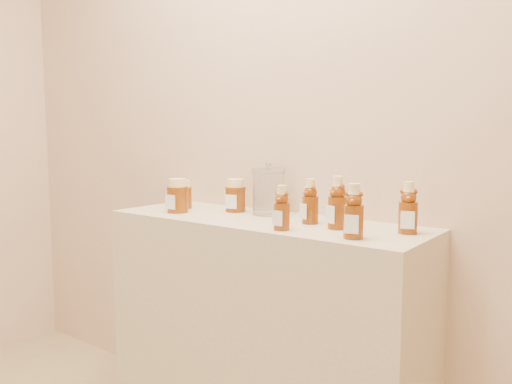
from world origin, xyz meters
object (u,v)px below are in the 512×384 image
Objects in this scene: bear_bottle_back_left at (310,198)px; glass_canister at (268,189)px; display_table at (262,339)px; bear_bottle_front_left at (282,205)px; honey_jar_left at (183,194)px.

glass_canister is (-0.23, 0.07, 0.01)m from bear_bottle_back_left.
bear_bottle_front_left is at bearing -36.81° from display_table.
display_table is at bearing -66.97° from glass_canister.
honey_jar_left is 0.39m from glass_canister.
bear_bottle_front_left is 0.62m from honey_jar_left.
display_table is 10.34× the size of honey_jar_left.
glass_canister is (0.38, 0.08, 0.04)m from honey_jar_left.
honey_jar_left is at bearing -155.05° from bear_bottle_back_left.
honey_jar_left reaches higher than display_table.
bear_bottle_back_left is (0.19, 0.02, 0.54)m from display_table.
bear_bottle_front_left is (0.18, -0.13, 0.53)m from display_table.
bear_bottle_back_left is 0.90× the size of glass_canister.
bear_bottle_back_left is at bearing -17.72° from glass_canister.
display_table is 6.22× the size of glass_canister.
bear_bottle_front_left reaches higher than display_table.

